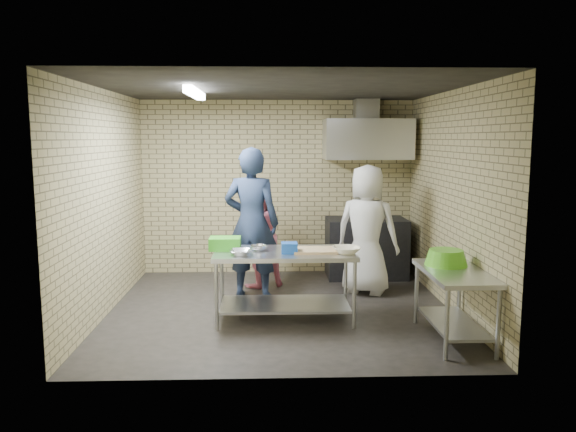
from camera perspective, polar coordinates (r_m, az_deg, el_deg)
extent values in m
plane|color=black|center=(7.04, -0.77, -9.54)|extent=(4.20, 4.20, 0.00)
plane|color=black|center=(6.74, -0.81, 12.92)|extent=(4.20, 4.20, 0.00)
cube|color=tan|center=(8.75, -1.07, 2.93)|extent=(4.20, 0.06, 2.70)
cube|color=tan|center=(4.78, -0.27, -1.28)|extent=(4.20, 0.06, 2.70)
cube|color=tan|center=(7.04, -18.15, 1.30)|extent=(0.06, 4.00, 2.70)
cube|color=tan|center=(7.12, 16.36, 1.45)|extent=(0.06, 4.00, 2.70)
cube|color=#B7B8BE|center=(6.58, -0.33, -7.09)|extent=(1.63, 0.82, 0.82)
cube|color=silver|center=(6.19, 16.56, -8.72)|extent=(0.60, 1.20, 0.75)
cube|color=black|center=(8.66, 7.97, -3.22)|extent=(1.20, 0.70, 0.90)
cube|color=silver|center=(8.55, 8.12, 7.76)|extent=(1.30, 0.60, 0.60)
cube|color=#A5A8AD|center=(8.70, 8.01, 10.73)|extent=(0.35, 0.30, 0.30)
cube|color=#3F2B19|center=(8.79, 9.82, 6.56)|extent=(0.80, 0.20, 0.04)
cube|color=white|center=(6.79, -9.48, 12.27)|extent=(0.10, 1.25, 0.08)
cube|color=green|center=(6.61, -6.45, -2.81)|extent=(0.36, 0.27, 0.15)
cube|color=#164CAB|center=(6.38, 0.14, -3.27)|extent=(0.18, 0.18, 0.12)
cube|color=tan|center=(6.49, 2.77, -3.50)|extent=(0.50, 0.38, 0.03)
imported|color=silver|center=(6.29, -4.85, -3.72)|extent=(0.26, 0.26, 0.06)
imported|color=silver|center=(6.53, -2.98, -3.27)|extent=(0.20, 0.20, 0.06)
imported|color=#F1E9C1|center=(6.39, 6.00, -3.48)|extent=(0.32, 0.32, 0.08)
cylinder|color=green|center=(8.82, 10.80, 7.16)|extent=(0.06, 0.06, 0.15)
imported|color=black|center=(7.38, -3.73, -0.74)|extent=(0.81, 0.60, 2.01)
imported|color=pink|center=(7.96, -3.02, -1.98)|extent=(0.90, 0.82, 1.49)
imported|color=silver|center=(7.66, 8.05, -1.39)|extent=(1.02, 0.88, 1.77)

